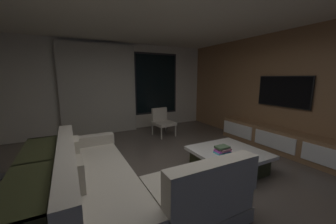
# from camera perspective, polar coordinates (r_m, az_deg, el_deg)

# --- Properties ---
(floor) EXTENTS (9.20, 9.20, 0.00)m
(floor) POSITION_cam_1_polar(r_m,az_deg,el_deg) (3.24, 2.20, -20.71)
(floor) COLOR #564C44
(back_wall_with_window) EXTENTS (6.60, 0.30, 2.70)m
(back_wall_with_window) POSITION_cam_1_polar(r_m,az_deg,el_deg) (6.17, -15.29, 6.88)
(back_wall_with_window) COLOR beige
(back_wall_with_window) RESTS_ON floor
(media_wall) EXTENTS (0.12, 7.80, 2.70)m
(media_wall) POSITION_cam_1_polar(r_m,az_deg,el_deg) (5.07, 34.04, 4.93)
(media_wall) COLOR #8E6642
(media_wall) RESTS_ON floor
(sectional_couch) EXTENTS (1.98, 2.50, 0.82)m
(sectional_couch) POSITION_cam_1_polar(r_m,az_deg,el_deg) (2.74, -13.84, -20.15)
(sectional_couch) COLOR #A49C8C
(sectional_couch) RESTS_ON floor
(coffee_table) EXTENTS (1.16, 1.16, 0.36)m
(coffee_table) POSITION_cam_1_polar(r_m,az_deg,el_deg) (3.77, 17.31, -13.32)
(coffee_table) COLOR #32351B
(coffee_table) RESTS_ON floor
(book_stack_on_coffee_table) EXTENTS (0.30, 0.21, 0.12)m
(book_stack_on_coffee_table) POSITION_cam_1_polar(r_m,az_deg,el_deg) (3.56, 15.86, -10.62)
(book_stack_on_coffee_table) COLOR #4DB8C8
(book_stack_on_coffee_table) RESTS_ON coffee_table
(accent_chair_near_window) EXTENTS (0.60, 0.62, 0.78)m
(accent_chair_near_window) POSITION_cam_1_polar(r_m,az_deg,el_deg) (5.60, -1.74, -2.48)
(accent_chair_near_window) COLOR #B2ADA0
(accent_chair_near_window) RESTS_ON floor
(media_console) EXTENTS (0.46, 3.10, 0.52)m
(media_console) POSITION_cam_1_polar(r_m,az_deg,el_deg) (5.03, 30.68, -7.53)
(media_console) COLOR #8E6642
(media_console) RESTS_ON floor
(mounted_tv) EXTENTS (0.05, 1.20, 0.69)m
(mounted_tv) POSITION_cam_1_polar(r_m,az_deg,el_deg) (5.10, 30.99, 5.24)
(mounted_tv) COLOR black
(console_table_behind_couch) EXTENTS (0.40, 2.10, 0.74)m
(console_table_behind_couch) POSITION_cam_1_polar(r_m,az_deg,el_deg) (2.77, -34.37, -18.32)
(console_table_behind_couch) COLOR #32351B
(console_table_behind_couch) RESTS_ON floor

